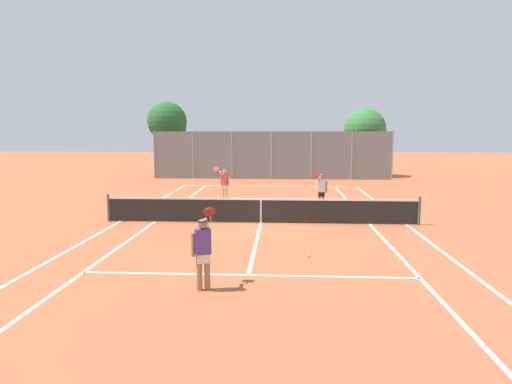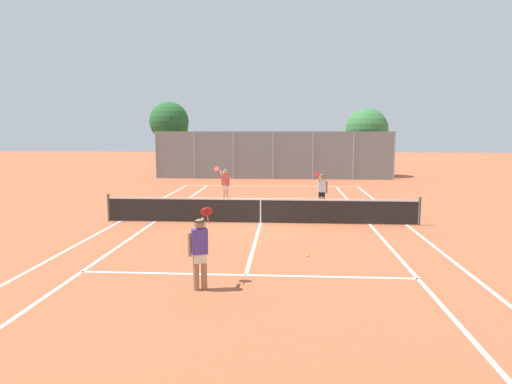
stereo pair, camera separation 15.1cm
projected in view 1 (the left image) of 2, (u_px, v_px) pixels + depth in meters
ground_plane at (261, 223)px, 17.48m from camera, size 120.00×120.00×0.00m
court_line_markings at (261, 223)px, 17.48m from camera, size 11.10×23.90×0.01m
tennis_net at (261, 210)px, 17.41m from camera, size 12.00×0.10×1.07m
player_near_side at (203, 249)px, 10.01m from camera, size 0.47×0.87×1.77m
player_far_left at (224, 183)px, 22.82m from camera, size 0.77×0.72×1.77m
player_far_right at (321, 190)px, 20.22m from camera, size 0.66×0.74×1.77m
loose_tennis_ball_0 at (309, 255)px, 12.81m from camera, size 0.07×0.07×0.07m
loose_tennis_ball_1 at (210, 201)px, 22.78m from camera, size 0.07×0.07×0.07m
loose_tennis_ball_2 at (277, 191)px, 26.69m from camera, size 0.07×0.07×0.07m
loose_tennis_ball_3 at (221, 202)px, 22.44m from camera, size 0.07×0.07×0.07m
back_fence at (272, 155)px, 33.37m from camera, size 17.55×0.08×3.50m
tree_behind_left at (169, 123)px, 36.33m from camera, size 3.12×3.12×5.84m
tree_behind_right at (364, 130)px, 35.37m from camera, size 3.24×3.24×5.26m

